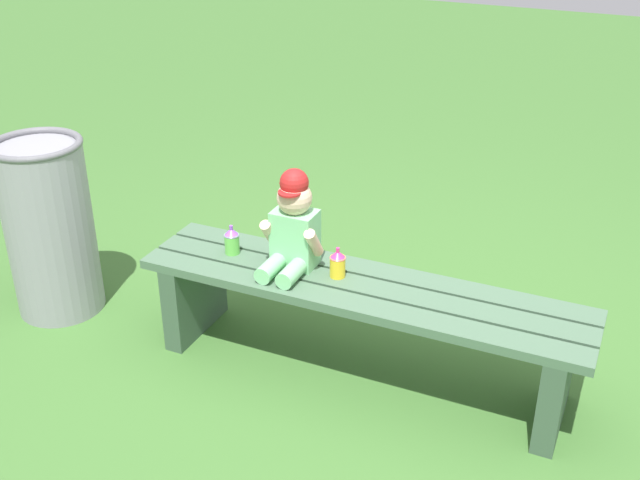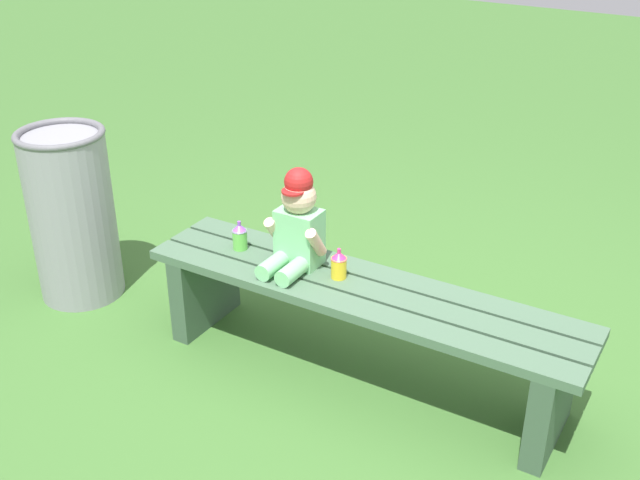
{
  "view_description": "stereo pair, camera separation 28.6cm",
  "coord_description": "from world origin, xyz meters",
  "px_view_note": "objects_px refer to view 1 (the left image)",
  "views": [
    {
      "loc": [
        0.9,
        -2.38,
        1.91
      ],
      "look_at": [
        -0.15,
        -0.05,
        0.59
      ],
      "focal_mm": 43.57,
      "sensor_mm": 36.0,
      "label": 1
    },
    {
      "loc": [
        1.15,
        -2.24,
        1.91
      ],
      "look_at": [
        -0.15,
        -0.05,
        0.59
      ],
      "focal_mm": 43.57,
      "sensor_mm": 36.0,
      "label": 2
    }
  ],
  "objects_px": {
    "park_bench": "(360,311)",
    "sippy_cup_right": "(338,263)",
    "child_figure": "(293,226)",
    "trash_bin": "(49,227)",
    "sippy_cup_left": "(232,240)"
  },
  "relations": [
    {
      "from": "child_figure",
      "to": "sippy_cup_right",
      "type": "bearing_deg",
      "value": -1.03
    },
    {
      "from": "park_bench",
      "to": "child_figure",
      "type": "height_order",
      "value": "child_figure"
    },
    {
      "from": "child_figure",
      "to": "sippy_cup_left",
      "type": "xyz_separation_m",
      "value": [
        -0.27,
        -0.0,
        -0.12
      ]
    },
    {
      "from": "child_figure",
      "to": "sippy_cup_right",
      "type": "relative_size",
      "value": 3.26
    },
    {
      "from": "park_bench",
      "to": "trash_bin",
      "type": "bearing_deg",
      "value": -176.32
    },
    {
      "from": "child_figure",
      "to": "sippy_cup_right",
      "type": "height_order",
      "value": "child_figure"
    },
    {
      "from": "park_bench",
      "to": "trash_bin",
      "type": "distance_m",
      "value": 1.43
    },
    {
      "from": "child_figure",
      "to": "trash_bin",
      "type": "height_order",
      "value": "child_figure"
    },
    {
      "from": "park_bench",
      "to": "child_figure",
      "type": "relative_size",
      "value": 4.33
    },
    {
      "from": "park_bench",
      "to": "trash_bin",
      "type": "height_order",
      "value": "trash_bin"
    },
    {
      "from": "sippy_cup_left",
      "to": "trash_bin",
      "type": "xyz_separation_m",
      "value": [
        -0.86,
        -0.11,
        -0.07
      ]
    },
    {
      "from": "trash_bin",
      "to": "sippy_cup_left",
      "type": "bearing_deg",
      "value": 7.26
    },
    {
      "from": "child_figure",
      "to": "sippy_cup_left",
      "type": "distance_m",
      "value": 0.3
    },
    {
      "from": "child_figure",
      "to": "sippy_cup_right",
      "type": "distance_m",
      "value": 0.22
    },
    {
      "from": "park_bench",
      "to": "sippy_cup_right",
      "type": "relative_size",
      "value": 14.14
    }
  ]
}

